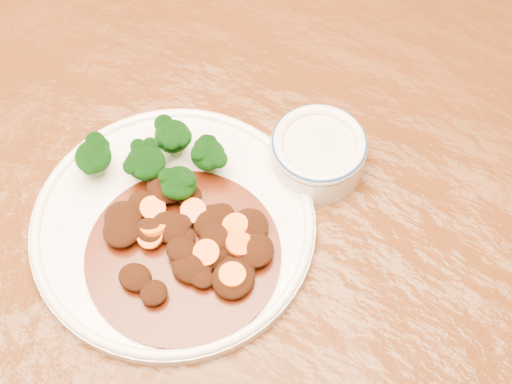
% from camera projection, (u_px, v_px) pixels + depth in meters
% --- Properties ---
extents(ground, '(4.00, 4.00, 0.00)m').
position_uv_depth(ground, '(211.00, 373.00, 1.44)').
color(ground, '#462211').
rests_on(ground, ground).
extents(dining_table, '(1.55, 0.99, 0.75)m').
position_uv_depth(dining_table, '(181.00, 208.00, 0.86)').
color(dining_table, '#4F240E').
rests_on(dining_table, ground).
extents(dinner_plate, '(0.30, 0.30, 0.02)m').
position_uv_depth(dinner_plate, '(173.00, 224.00, 0.75)').
color(dinner_plate, white).
rests_on(dinner_plate, dining_table).
extents(broccoli_florets, '(0.14, 0.10, 0.05)m').
position_uv_depth(broccoli_florets, '(158.00, 159.00, 0.75)').
color(broccoli_florets, '#68A153').
rests_on(broccoli_florets, dinner_plate).
extents(mince_stew, '(0.20, 0.20, 0.03)m').
position_uv_depth(mince_stew, '(189.00, 242.00, 0.72)').
color(mince_stew, '#4C1A08').
rests_on(mince_stew, dinner_plate).
extents(dip_bowl, '(0.11, 0.11, 0.05)m').
position_uv_depth(dip_bowl, '(318.00, 151.00, 0.78)').
color(dip_bowl, silver).
rests_on(dip_bowl, dining_table).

